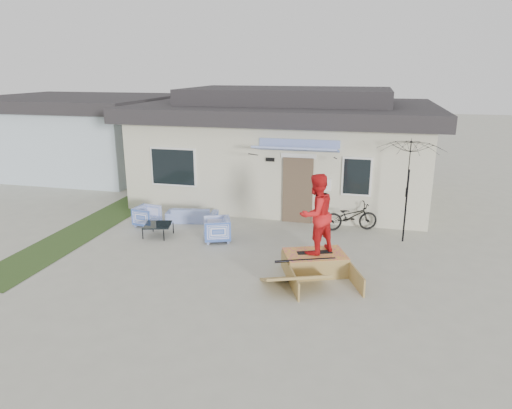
% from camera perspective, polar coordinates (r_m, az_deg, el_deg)
% --- Properties ---
extents(ground, '(90.00, 90.00, 0.00)m').
position_cam_1_polar(ground, '(11.22, -3.74, -8.82)').
color(ground, '#AAA897').
rests_on(ground, ground).
extents(grass_strip, '(1.40, 8.00, 0.01)m').
position_cam_1_polar(grass_strip, '(15.10, -20.55, -3.10)').
color(grass_strip, '#2A421C').
rests_on(grass_strip, ground).
extents(house, '(10.80, 8.49, 4.10)m').
position_cam_1_polar(house, '(18.15, 3.80, 7.38)').
color(house, beige).
rests_on(house, ground).
extents(neighbor_house, '(8.60, 7.60, 3.50)m').
position_cam_1_polar(neighbor_house, '(24.11, -20.93, 8.21)').
color(neighbor_house, silver).
rests_on(neighbor_house, ground).
extents(loveseat, '(1.69, 0.75, 0.64)m').
position_cam_1_polar(loveseat, '(15.12, -7.84, -0.90)').
color(loveseat, blue).
rests_on(loveseat, ground).
extents(armchair_left, '(0.71, 0.75, 0.69)m').
position_cam_1_polar(armchair_left, '(14.95, -13.20, -1.27)').
color(armchair_left, blue).
rests_on(armchair_left, ground).
extents(armchair_right, '(0.91, 0.93, 0.75)m').
position_cam_1_polar(armchair_right, '(13.34, -4.82, -2.91)').
color(armchair_right, blue).
rests_on(armchair_right, ground).
extents(coffee_table, '(0.91, 0.91, 0.37)m').
position_cam_1_polar(coffee_table, '(14.01, -11.90, -3.10)').
color(coffee_table, black).
rests_on(coffee_table, ground).
extents(bicycle, '(1.75, 1.09, 1.06)m').
position_cam_1_polar(bicycle, '(14.41, 11.53, -1.07)').
color(bicycle, black).
rests_on(bicycle, ground).
extents(patio_umbrella, '(2.16, 2.06, 2.20)m').
position_cam_1_polar(patio_umbrella, '(13.52, 18.14, 2.64)').
color(patio_umbrella, black).
rests_on(patio_umbrella, ground).
extents(skate_ramp, '(2.05, 2.31, 0.48)m').
position_cam_1_polar(skate_ramp, '(11.43, 7.22, -7.11)').
color(skate_ramp, olive).
rests_on(skate_ramp, ground).
extents(skateboard, '(0.87, 0.50, 0.05)m').
position_cam_1_polar(skateboard, '(11.37, 7.20, -5.78)').
color(skateboard, black).
rests_on(skateboard, skate_ramp).
extents(skater, '(1.17, 1.20, 1.94)m').
position_cam_1_polar(skater, '(11.03, 7.38, -0.99)').
color(skater, red).
rests_on(skater, skateboard).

